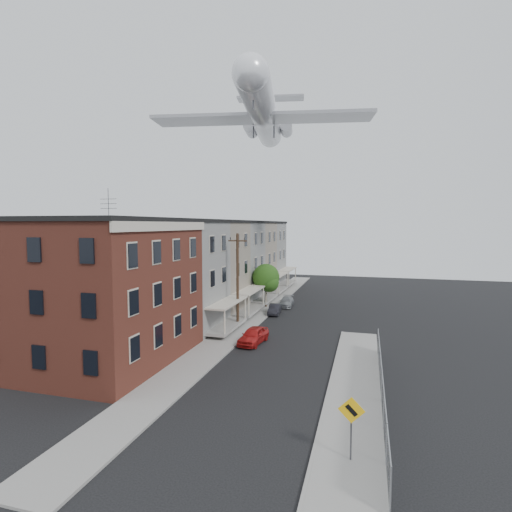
{
  "coord_description": "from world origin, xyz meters",
  "views": [
    {
      "loc": [
        6.1,
        -17.24,
        9.82
      ],
      "look_at": [
        -0.81,
        7.35,
        7.8
      ],
      "focal_mm": 28.0,
      "sensor_mm": 36.0,
      "label": 1
    }
  ],
  "objects_px": {
    "warning_sign": "(351,419)",
    "street_tree": "(267,279)",
    "utility_pole": "(238,279)",
    "car_near": "(253,336)",
    "car_mid": "(275,309)",
    "car_far": "(286,302)",
    "airplane": "(263,114)"
  },
  "relations": [
    {
      "from": "warning_sign",
      "to": "street_tree",
      "type": "relative_size",
      "value": 0.54
    },
    {
      "from": "car_near",
      "to": "airplane",
      "type": "bearing_deg",
      "value": 106.59
    },
    {
      "from": "airplane",
      "to": "car_mid",
      "type": "bearing_deg",
      "value": 24.64
    },
    {
      "from": "car_mid",
      "to": "car_far",
      "type": "distance_m",
      "value": 4.52
    },
    {
      "from": "car_mid",
      "to": "car_far",
      "type": "relative_size",
      "value": 0.87
    },
    {
      "from": "warning_sign",
      "to": "car_near",
      "type": "relative_size",
      "value": 0.71
    },
    {
      "from": "warning_sign",
      "to": "car_near",
      "type": "height_order",
      "value": "warning_sign"
    },
    {
      "from": "car_near",
      "to": "car_mid",
      "type": "height_order",
      "value": "car_near"
    },
    {
      "from": "utility_pole",
      "to": "car_far",
      "type": "relative_size",
      "value": 2.36
    },
    {
      "from": "street_tree",
      "to": "car_mid",
      "type": "distance_m",
      "value": 4.59
    },
    {
      "from": "street_tree",
      "to": "airplane",
      "type": "height_order",
      "value": "airplane"
    },
    {
      "from": "car_near",
      "to": "street_tree",
      "type": "bearing_deg",
      "value": 106.0
    },
    {
      "from": "warning_sign",
      "to": "street_tree",
      "type": "height_order",
      "value": "street_tree"
    },
    {
      "from": "utility_pole",
      "to": "airplane",
      "type": "relative_size",
      "value": 0.35
    },
    {
      "from": "car_near",
      "to": "car_far",
      "type": "xyz_separation_m",
      "value": [
        -0.33,
        15.51,
        -0.12
      ]
    },
    {
      "from": "car_near",
      "to": "car_mid",
      "type": "xyz_separation_m",
      "value": [
        -0.76,
        11.01,
        -0.13
      ]
    },
    {
      "from": "car_near",
      "to": "warning_sign",
      "type": "bearing_deg",
      "value": -54.03
    },
    {
      "from": "street_tree",
      "to": "car_mid",
      "type": "bearing_deg",
      "value": -62.0
    },
    {
      "from": "warning_sign",
      "to": "airplane",
      "type": "bearing_deg",
      "value": 112.28
    },
    {
      "from": "utility_pole",
      "to": "car_mid",
      "type": "xyz_separation_m",
      "value": [
        2.0,
        6.78,
        -4.13
      ]
    },
    {
      "from": "utility_pole",
      "to": "car_mid",
      "type": "bearing_deg",
      "value": 73.56
    },
    {
      "from": "warning_sign",
      "to": "car_mid",
      "type": "distance_m",
      "value": 27.43
    },
    {
      "from": "warning_sign",
      "to": "airplane",
      "type": "height_order",
      "value": "airplane"
    },
    {
      "from": "utility_pole",
      "to": "warning_sign",
      "type": "bearing_deg",
      "value": -59.52
    },
    {
      "from": "utility_pole",
      "to": "car_far",
      "type": "height_order",
      "value": "utility_pole"
    },
    {
      "from": "car_far",
      "to": "airplane",
      "type": "bearing_deg",
      "value": -110.89
    },
    {
      "from": "street_tree",
      "to": "car_mid",
      "type": "relative_size",
      "value": 1.56
    },
    {
      "from": "warning_sign",
      "to": "utility_pole",
      "type": "relative_size",
      "value": 0.31
    },
    {
      "from": "utility_pole",
      "to": "car_near",
      "type": "bearing_deg",
      "value": -56.93
    },
    {
      "from": "airplane",
      "to": "utility_pole",
      "type": "bearing_deg",
      "value": -97.72
    },
    {
      "from": "car_mid",
      "to": "car_far",
      "type": "bearing_deg",
      "value": 78.92
    },
    {
      "from": "utility_pole",
      "to": "car_mid",
      "type": "relative_size",
      "value": 2.7
    }
  ]
}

